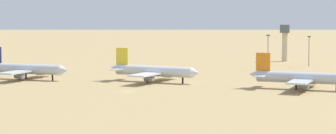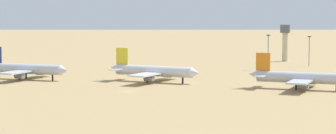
{
  "view_description": "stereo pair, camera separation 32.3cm",
  "coord_description": "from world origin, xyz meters",
  "px_view_note": "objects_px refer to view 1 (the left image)",
  "views": [
    {
      "loc": [
        78.31,
        -215.9,
        28.28
      ],
      "look_at": [
        4.96,
        33.83,
        6.0
      ],
      "focal_mm": 69.82,
      "sensor_mm": 36.0,
      "label": 1
    },
    {
      "loc": [
        78.62,
        -215.81,
        28.28
      ],
      "look_at": [
        4.96,
        33.83,
        6.0
      ],
      "focal_mm": 69.82,
      "sensor_mm": 36.0,
      "label": 2
    }
  ],
  "objects_px": {
    "parked_jet_navy_3": "(25,69)",
    "control_tower": "(285,39)",
    "light_pole_mid": "(309,49)",
    "parked_jet_orange_5": "(301,78)",
    "light_pole_east": "(268,50)",
    "parked_jet_yellow_4": "(153,71)"
  },
  "relations": [
    {
      "from": "parked_jet_navy_3",
      "to": "light_pole_east",
      "type": "height_order",
      "value": "light_pole_east"
    },
    {
      "from": "parked_jet_yellow_4",
      "to": "light_pole_east",
      "type": "xyz_separation_m",
      "value": [
        36.52,
        69.82,
        5.3
      ]
    },
    {
      "from": "control_tower",
      "to": "light_pole_east",
      "type": "relative_size",
      "value": 1.23
    },
    {
      "from": "parked_jet_yellow_4",
      "to": "control_tower",
      "type": "bearing_deg",
      "value": 83.16
    },
    {
      "from": "parked_jet_navy_3",
      "to": "light_pole_east",
      "type": "xyz_separation_m",
      "value": [
        90.66,
        75.47,
        5.31
      ]
    },
    {
      "from": "light_pole_mid",
      "to": "parked_jet_orange_5",
      "type": "bearing_deg",
      "value": -87.39
    },
    {
      "from": "control_tower",
      "to": "light_pole_east",
      "type": "distance_m",
      "value": 54.24
    },
    {
      "from": "parked_jet_orange_5",
      "to": "light_pole_mid",
      "type": "bearing_deg",
      "value": 98.21
    },
    {
      "from": "parked_jet_orange_5",
      "to": "light_pole_mid",
      "type": "xyz_separation_m",
      "value": [
        -4.71,
        103.23,
        4.71
      ]
    },
    {
      "from": "parked_jet_yellow_4",
      "to": "parked_jet_orange_5",
      "type": "bearing_deg",
      "value": 2.04
    },
    {
      "from": "parked_jet_orange_5",
      "to": "control_tower",
      "type": "relative_size",
      "value": 1.9
    },
    {
      "from": "parked_jet_navy_3",
      "to": "control_tower",
      "type": "relative_size",
      "value": 1.95
    },
    {
      "from": "control_tower",
      "to": "parked_jet_orange_5",
      "type": "bearing_deg",
      "value": -81.32
    },
    {
      "from": "control_tower",
      "to": "light_pole_mid",
      "type": "height_order",
      "value": "control_tower"
    },
    {
      "from": "parked_jet_navy_3",
      "to": "light_pole_mid",
      "type": "bearing_deg",
      "value": 47.41
    },
    {
      "from": "parked_jet_navy_3",
      "to": "control_tower",
      "type": "distance_m",
      "value": 159.65
    },
    {
      "from": "parked_jet_navy_3",
      "to": "control_tower",
      "type": "xyz_separation_m",
      "value": [
        92.88,
        129.59,
        8.14
      ]
    },
    {
      "from": "parked_jet_navy_3",
      "to": "parked_jet_orange_5",
      "type": "distance_m",
      "value": 113.18
    },
    {
      "from": "parked_jet_navy_3",
      "to": "light_pole_mid",
      "type": "xyz_separation_m",
      "value": [
        108.43,
        100.09,
        4.59
      ]
    },
    {
      "from": "parked_jet_yellow_4",
      "to": "parked_jet_orange_5",
      "type": "xyz_separation_m",
      "value": [
        59.0,
        -8.79,
        -0.13
      ]
    },
    {
      "from": "control_tower",
      "to": "light_pole_mid",
      "type": "bearing_deg",
      "value": -62.21
    },
    {
      "from": "parked_jet_orange_5",
      "to": "parked_jet_navy_3",
      "type": "bearing_deg",
      "value": -175.99
    }
  ]
}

